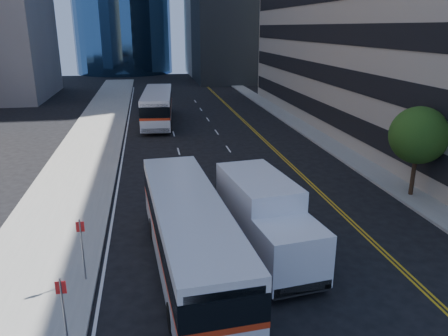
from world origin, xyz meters
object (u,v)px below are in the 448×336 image
bus_front (189,233)px  box_truck (266,219)px  bus_rear (158,106)px  street_tree (419,135)px

bus_front → box_truck: bearing=6.1°
bus_rear → bus_front: bearing=-85.3°
street_tree → bus_rear: (-13.73, 23.18, -1.89)m
street_tree → bus_rear: bearing=120.6°
street_tree → bus_rear: size_ratio=0.41×
street_tree → bus_front: (-13.37, -5.77, -1.98)m
bus_front → bus_rear: size_ratio=0.95×
street_tree → box_truck: street_tree is taller
street_tree → bus_rear: 27.01m
box_truck → street_tree: bearing=19.9°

